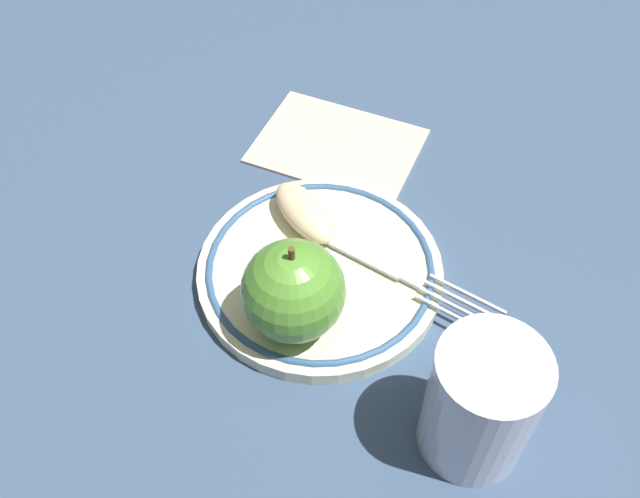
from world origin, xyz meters
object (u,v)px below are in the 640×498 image
(drinking_glass, at_px, (481,404))
(fork, at_px, (386,267))
(plate, at_px, (320,270))
(napkin_folded, at_px, (337,145))
(apple_red_whole, at_px, (290,291))
(apple_slice_front, at_px, (302,212))

(drinking_glass, bearing_deg, fork, -66.18)
(plate, xyz_separation_m, drinking_glass, (-0.11, 0.13, 0.04))
(napkin_folded, bearing_deg, plate, 87.39)
(plate, bearing_deg, apple_red_whole, 71.18)
(plate, relative_size, drinking_glass, 1.95)
(apple_red_whole, xyz_separation_m, drinking_glass, (-0.13, 0.08, -0.00))
(plate, relative_size, fork, 1.16)
(apple_slice_front, bearing_deg, drinking_glass, -0.35)
(apple_red_whole, bearing_deg, plate, -108.82)
(plate, relative_size, apple_slice_front, 2.66)
(apple_red_whole, xyz_separation_m, napkin_folded, (-0.03, -0.21, -0.05))
(fork, height_order, drinking_glass, drinking_glass)
(napkin_folded, bearing_deg, apple_slice_front, 77.29)
(plate, height_order, drinking_glass, drinking_glass)
(apple_red_whole, relative_size, fork, 0.50)
(plate, xyz_separation_m, apple_slice_front, (0.02, -0.05, 0.02))
(napkin_folded, bearing_deg, fork, 106.34)
(apple_red_whole, distance_m, apple_slice_front, 0.10)
(apple_red_whole, height_order, napkin_folded, apple_red_whole)
(fork, relative_size, napkin_folded, 1.14)
(apple_slice_front, relative_size, napkin_folded, 0.50)
(drinking_glass, bearing_deg, apple_slice_front, -54.04)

